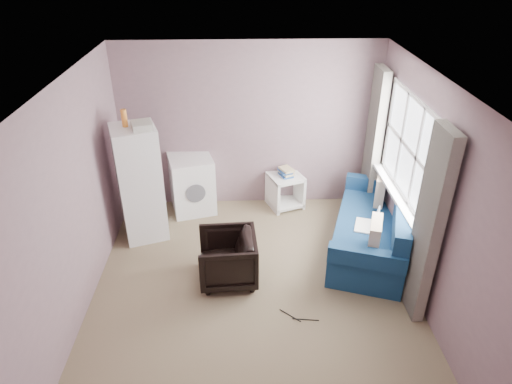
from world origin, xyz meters
TOP-DOWN VIEW (x-y plane):
  - room at (0.02, 0.01)m, footprint 3.84×4.24m
  - armchair at (-0.31, 0.20)m, footprint 0.67×0.71m
  - fridge at (-1.48, 1.22)m, footprint 0.70×0.70m
  - washing_machine at (-0.87, 1.88)m, footprint 0.75×0.75m
  - side_table at (0.55, 1.93)m, footprint 0.61×0.61m
  - sofa at (1.63, 0.72)m, footprint 1.46×2.14m
  - window_dressing at (1.78, 0.70)m, footprint 0.17×2.62m
  - floor_cables at (0.48, -0.50)m, footprint 0.42×0.21m

SIDE VIEW (x-z plane):
  - floor_cables at x=0.48m, z-range 0.00..0.01m
  - side_table at x=0.55m, z-range -0.02..0.63m
  - sofa at x=1.63m, z-range -0.12..0.76m
  - armchair at x=-0.31m, z-range 0.00..0.70m
  - washing_machine at x=-0.87m, z-range 0.02..0.89m
  - fridge at x=-1.48m, z-range -0.10..1.74m
  - window_dressing at x=1.78m, z-range 0.02..2.20m
  - room at x=0.02m, z-range -0.02..2.52m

